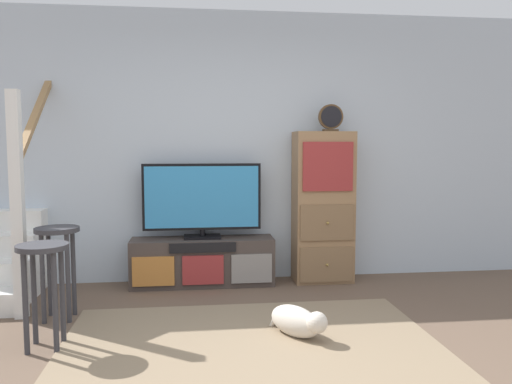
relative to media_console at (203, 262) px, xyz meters
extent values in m
cube|color=silver|center=(0.30, 0.27, 1.12)|extent=(6.40, 0.12, 2.70)
cube|color=#847056|center=(0.30, -1.59, -0.22)|extent=(2.60, 1.80, 0.01)
cube|color=#423833|center=(0.00, 0.01, 0.00)|extent=(1.39, 0.36, 0.46)
cube|color=#BC7533|center=(-0.46, -0.18, -0.04)|extent=(0.39, 0.02, 0.28)
cube|color=maroon|center=(0.00, -0.18, -0.04)|extent=(0.39, 0.02, 0.28)
cube|color=gray|center=(0.46, -0.18, -0.04)|extent=(0.39, 0.02, 0.28)
cube|color=black|center=(0.00, -0.18, 0.18)|extent=(0.63, 0.02, 0.09)
cube|color=black|center=(0.00, 0.03, 0.24)|extent=(0.36, 0.22, 0.02)
cylinder|color=black|center=(0.00, 0.03, 0.29)|extent=(0.05, 0.05, 0.06)
cube|color=black|center=(0.00, 0.03, 0.64)|extent=(1.15, 0.05, 0.65)
cube|color=#338CCC|center=(0.00, 0.00, 0.64)|extent=(1.10, 0.01, 0.60)
cube|color=#93704C|center=(1.21, 0.02, 0.52)|extent=(0.58, 0.34, 1.50)
cube|color=brown|center=(1.21, -0.16, -0.02)|extent=(0.53, 0.02, 0.35)
sphere|color=olive|center=(1.21, -0.18, -0.02)|extent=(0.03, 0.03, 0.03)
cube|color=brown|center=(1.21, -0.16, 0.39)|extent=(0.53, 0.02, 0.35)
sphere|color=olive|center=(1.21, -0.18, 0.39)|extent=(0.03, 0.03, 0.03)
cube|color=maroon|center=(1.21, -0.16, 0.94)|extent=(0.49, 0.02, 0.47)
cube|color=#4C3823|center=(1.27, 0.00, 1.29)|extent=(0.15, 0.08, 0.02)
cylinder|color=brown|center=(1.27, 0.00, 1.42)|extent=(0.24, 0.04, 0.24)
cylinder|color=black|center=(1.27, -0.03, 1.42)|extent=(0.21, 0.01, 0.21)
cube|color=white|center=(-1.95, 0.38, 0.24)|extent=(0.90, 0.26, 0.95)
cube|color=white|center=(-1.45, -0.79, 0.67)|extent=(0.09, 0.09, 1.80)
cube|color=#9E7547|center=(-1.45, -0.14, 1.47)|extent=(0.06, 1.33, 0.99)
cylinder|color=#333338|center=(-1.18, -1.55, 0.11)|extent=(0.04, 0.04, 0.68)
cylinder|color=#333338|center=(-0.99, -1.55, 0.11)|extent=(0.04, 0.04, 0.68)
cylinder|color=#333338|center=(-1.18, -1.36, 0.11)|extent=(0.04, 0.04, 0.68)
cylinder|color=#333338|center=(-0.99, -1.36, 0.11)|extent=(0.04, 0.04, 0.68)
cylinder|color=#333338|center=(-1.09, -1.46, 0.47)|extent=(0.34, 0.34, 0.03)
cylinder|color=#333338|center=(-1.24, -0.95, 0.12)|extent=(0.04, 0.04, 0.70)
cylinder|color=#333338|center=(-1.05, -0.95, 0.12)|extent=(0.04, 0.04, 0.70)
cylinder|color=#333338|center=(-1.24, -0.77, 0.12)|extent=(0.04, 0.04, 0.70)
cylinder|color=#333338|center=(-1.05, -0.77, 0.12)|extent=(0.04, 0.04, 0.70)
cylinder|color=#333338|center=(-1.14, -0.86, 0.49)|extent=(0.34, 0.34, 0.03)
ellipsoid|color=beige|center=(0.64, -1.44, -0.12)|extent=(0.42, 0.48, 0.22)
sphere|color=beige|center=(0.75, -1.61, -0.08)|extent=(0.15, 0.15, 0.15)
cylinder|color=beige|center=(0.52, -1.27, -0.15)|extent=(0.09, 0.10, 0.16)
camera|label=1|loc=(-0.08, -4.97, 1.15)|focal=35.98mm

